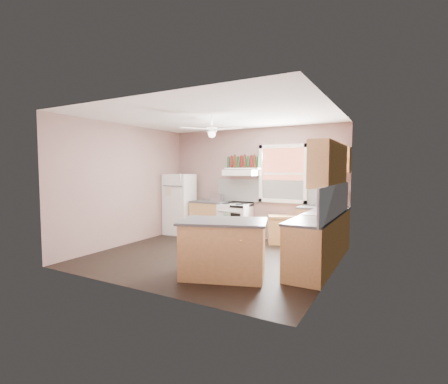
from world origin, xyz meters
The scene contains 32 objects.
floor centered at (0.00, 0.00, 0.00)m, with size 4.50×4.50×0.00m, color black.
ceiling centered at (0.00, 0.00, 2.70)m, with size 4.50×4.50×0.00m, color white.
wall_back centered at (0.00, 2.02, 1.35)m, with size 4.50×0.05×2.70m, color #83645E.
wall_right centered at (2.27, 0.00, 1.35)m, with size 0.05×4.00×2.70m, color #83645E.
wall_left centered at (-2.27, 0.00, 1.35)m, with size 0.05×4.00×2.70m, color #83645E.
backsplash_back centered at (0.45, 1.99, 1.18)m, with size 2.90×0.03×0.55m, color white.
backsplash_right centered at (2.23, 0.30, 1.18)m, with size 0.03×2.60×0.55m, color white.
window_view centered at (0.75, 1.98, 1.60)m, with size 1.00×0.02×1.20m, color brown.
window_frame centered at (0.75, 1.96, 1.60)m, with size 1.16×0.07×1.36m, color white.
refrigerator centered at (-1.92, 1.54, 0.79)m, with size 0.67×0.65×1.58m, color white.
base_cabinet_left centered at (-1.06, 1.70, 0.43)m, with size 0.90×0.60×0.86m, color #AA8347.
counter_left centered at (-1.06, 1.70, 0.88)m, with size 0.92×0.62×0.04m, color #3D3D3F.
toaster centered at (-0.88, 1.71, 0.99)m, with size 0.28×0.16×0.18m, color silver.
stove centered at (-0.35, 1.70, 0.43)m, with size 0.72×0.64×0.86m, color white.
range_hood centered at (-0.23, 1.75, 1.62)m, with size 0.78×0.50×0.14m, color white.
bottle_shelf centered at (-0.23, 1.87, 1.72)m, with size 0.90×0.26×0.03m, color white.
cart centered at (0.84, 1.75, 0.32)m, with size 0.65×0.43×0.65m, color #AA8347.
base_cabinet_corner centered at (1.75, 1.70, 0.43)m, with size 1.00×0.60×0.86m, color #AA8347.
base_cabinet_right centered at (1.95, 0.30, 0.43)m, with size 0.60×2.20×0.86m, color #AA8347.
counter_corner centered at (1.75, 1.70, 0.88)m, with size 1.02×0.62×0.04m, color #3D3D3F.
counter_right centered at (1.94, 0.30, 0.88)m, with size 0.62×2.22×0.04m, color #3D3D3F.
sink centered at (1.94, 0.50, 0.90)m, with size 0.55×0.45×0.03m, color silver.
faucet centered at (2.10, 0.50, 0.97)m, with size 0.03×0.03×0.14m, color silver.
upper_cabinet_right centered at (2.08, 0.50, 1.78)m, with size 0.33×1.80×0.76m, color #AA8347.
upper_cabinet_corner centered at (1.95, 1.83, 1.90)m, with size 0.60×0.33×0.52m, color #AA8347.
paper_towel centered at (2.07, 1.86, 1.25)m, with size 0.12×0.12×0.26m, color white.
island centered at (0.75, -0.90, 0.43)m, with size 1.27×0.81×0.86m, color #AA8347.
island_top centered at (0.75, -0.90, 0.88)m, with size 1.35×0.88×0.04m, color #3D3D3F.
ceiling_fan_hub centered at (0.00, 0.00, 2.45)m, with size 0.20×0.20×0.08m, color white.
soap_bottle centered at (2.12, 0.29, 1.03)m, with size 0.10×0.10×0.26m, color silver.
red_caddy centered at (1.94, 1.17, 0.95)m, with size 0.18×0.12×0.10m, color red.
wine_bottles centered at (-0.23, 1.87, 1.88)m, with size 0.86×0.06×0.31m.
Camera 1 is at (3.20, -5.34, 1.70)m, focal length 26.00 mm.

